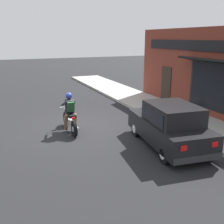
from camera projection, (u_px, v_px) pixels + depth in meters
name	position (u px, v px, depth m)	size (l,w,h in m)	color
ground_plane	(78.00, 128.00, 11.21)	(80.00, 80.00, 0.00)	black
sidewalk_curb	(141.00, 101.00, 15.67)	(2.60, 22.00, 0.14)	#ADAAA3
storefront_building	(212.00, 73.00, 12.22)	(1.25, 11.73, 4.20)	maroon
motorcycle_with_rider	(70.00, 115.00, 10.61)	(0.56, 2.02, 1.62)	black
car_hatchback	(169.00, 126.00, 9.08)	(2.09, 3.95, 1.57)	black
traffic_cone	(164.00, 104.00, 13.46)	(0.36, 0.36, 0.60)	black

